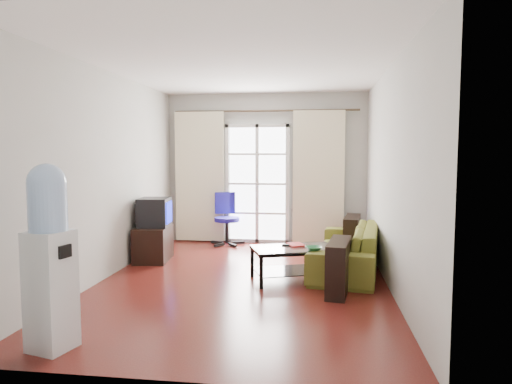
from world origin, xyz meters
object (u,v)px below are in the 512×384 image
at_px(tv_stand, 153,243).
at_px(crt_tv, 153,212).
at_px(task_chair, 227,229).
at_px(water_cooler, 49,253).
at_px(sofa, 346,248).
at_px(coffee_table, 294,259).

relative_size(tv_stand, crt_tv, 1.37).
bearing_deg(task_chair, water_cooler, -118.77).
bearing_deg(crt_tv, tv_stand, -103.80).
xyz_separation_m(tv_stand, water_cooler, (0.29, -3.14, 0.55)).
xyz_separation_m(task_chair, water_cooler, (-0.59, -4.49, 0.54)).
xyz_separation_m(crt_tv, task_chair, (0.87, 1.33, -0.46)).
height_order(sofa, tv_stand, sofa).
bearing_deg(coffee_table, crt_tv, 159.17).
xyz_separation_m(sofa, task_chair, (-2.00, 1.52, -0.04)).
xyz_separation_m(tv_stand, crt_tv, (0.00, 0.02, 0.48)).
relative_size(crt_tv, task_chair, 0.56).
relative_size(coffee_table, tv_stand, 1.68).
distance_m(coffee_table, task_chair, 2.52).
xyz_separation_m(sofa, water_cooler, (-2.59, -2.96, 0.50)).
height_order(sofa, water_cooler, water_cooler).
bearing_deg(sofa, task_chair, -118.85).
distance_m(sofa, water_cooler, 3.97).
height_order(crt_tv, water_cooler, water_cooler).
distance_m(sofa, crt_tv, 2.91).
bearing_deg(sofa, tv_stand, -85.21).
bearing_deg(tv_stand, sofa, -9.50).
distance_m(sofa, coffee_table, 0.94).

